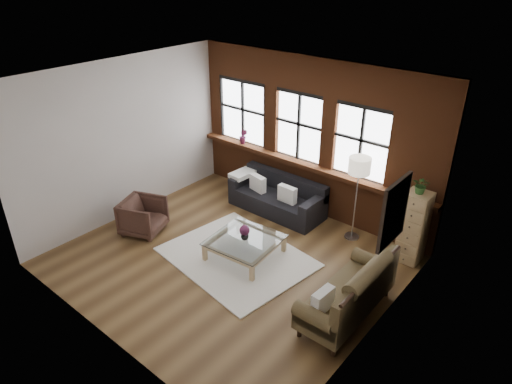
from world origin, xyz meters
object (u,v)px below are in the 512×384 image
Objects in this scene: vintage_settee at (348,289)px; vase at (245,236)px; coffee_table at (245,248)px; floor_lamp at (356,196)px; dark_sofa at (277,196)px; armchair at (143,216)px; drawer_chest at (414,227)px.

vase is (-2.15, 0.15, -0.05)m from vintage_settee.
vase is at bearing 175.92° from vintage_settee.
coffee_table is 0.63× the size of floor_lamp.
floor_lamp is (-0.98, 1.95, 0.41)m from vintage_settee.
floor_lamp is (1.17, 1.80, 0.73)m from coffee_table.
vintage_settee reaches higher than dark_sofa.
armchair is 0.67× the size of coffee_table.
vase is 0.11× the size of drawer_chest.
floor_lamp is at bearing 57.05° from coffee_table.
dark_sofa is 1.09× the size of vintage_settee.
drawer_chest is at bearing 2.96° from dark_sofa.
drawer_chest reaches higher than dark_sofa.
dark_sofa is 1.53× the size of drawer_chest.
drawer_chest is 1.15m from floor_lamp.
drawer_chest is (2.30, 1.82, 0.22)m from vase.
dark_sofa is at bearing -175.86° from floor_lamp.
coffee_table is (0.57, -1.67, -0.19)m from dark_sofa.
armchair is at bearing -143.09° from floor_lamp.
vintage_settee reaches higher than coffee_table.
drawer_chest is at bearing -82.93° from armchair.
vase reaches higher than coffee_table.
vintage_settee is at bearing -33.95° from dark_sofa.
dark_sofa is 1.78m from coffee_table.
armchair is 5.02m from drawer_chest.
drawer_chest is 0.73× the size of floor_lamp.
dark_sofa is 1.78× the size of coffee_table.
dark_sofa is 1.12× the size of floor_lamp.
dark_sofa reaches higher than vase.
dark_sofa is at bearing 146.05° from vintage_settee.
armchair reaches higher than coffee_table.
coffee_table is 2.97m from drawer_chest.
floor_lamp is at bearing -75.36° from armchair.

